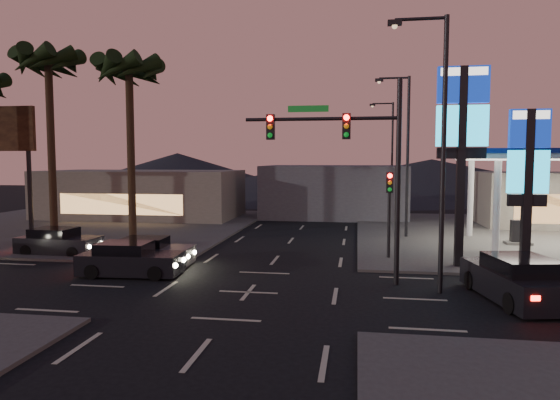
% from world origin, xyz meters
% --- Properties ---
extents(ground, '(140.00, 140.00, 0.00)m').
position_xyz_m(ground, '(0.00, 0.00, 0.00)').
color(ground, black).
rests_on(ground, ground).
extents(corner_lot_ne, '(24.00, 24.00, 0.12)m').
position_xyz_m(corner_lot_ne, '(16.00, 16.00, 0.06)').
color(corner_lot_ne, '#47443F').
rests_on(corner_lot_ne, ground).
extents(corner_lot_nw, '(24.00, 24.00, 0.12)m').
position_xyz_m(corner_lot_nw, '(-16.00, 16.00, 0.06)').
color(corner_lot_nw, '#47443F').
rests_on(corner_lot_nw, ground).
extents(convenience_store, '(10.00, 6.00, 4.00)m').
position_xyz_m(convenience_store, '(18.00, 21.00, 2.00)').
color(convenience_store, '#726B5B').
rests_on(convenience_store, ground).
extents(pylon_sign_tall, '(2.20, 0.35, 9.00)m').
position_xyz_m(pylon_sign_tall, '(8.50, 5.50, 6.39)').
color(pylon_sign_tall, black).
rests_on(pylon_sign_tall, ground).
extents(pylon_sign_short, '(1.60, 0.35, 7.00)m').
position_xyz_m(pylon_sign_short, '(11.00, 4.50, 4.66)').
color(pylon_sign_short, black).
rests_on(pylon_sign_short, ground).
extents(traffic_signal_mast, '(6.10, 0.39, 8.00)m').
position_xyz_m(traffic_signal_mast, '(3.76, 1.99, 5.23)').
color(traffic_signal_mast, black).
rests_on(traffic_signal_mast, ground).
extents(pedestal_signal, '(0.32, 0.39, 4.30)m').
position_xyz_m(pedestal_signal, '(5.50, 6.98, 2.92)').
color(pedestal_signal, black).
rests_on(pedestal_signal, ground).
extents(streetlight_near, '(2.14, 0.25, 10.00)m').
position_xyz_m(streetlight_near, '(6.79, 1.00, 5.72)').
color(streetlight_near, black).
rests_on(streetlight_near, ground).
extents(streetlight_mid, '(2.14, 0.25, 10.00)m').
position_xyz_m(streetlight_mid, '(6.79, 14.00, 5.72)').
color(streetlight_mid, black).
rests_on(streetlight_mid, ground).
extents(streetlight_far, '(2.14, 0.25, 10.00)m').
position_xyz_m(streetlight_far, '(6.79, 28.00, 5.72)').
color(streetlight_far, black).
rests_on(streetlight_far, ground).
extents(palm_a, '(4.41, 4.41, 10.86)m').
position_xyz_m(palm_a, '(-9.00, 9.50, 9.43)').
color(palm_a, black).
rests_on(palm_a, ground).
extents(palm_b, '(4.41, 4.41, 11.46)m').
position_xyz_m(palm_b, '(-14.00, 9.50, 9.97)').
color(palm_b, black).
rests_on(palm_b, ground).
extents(building_far_west, '(16.00, 8.00, 4.00)m').
position_xyz_m(building_far_west, '(-14.00, 22.00, 2.00)').
color(building_far_west, '#726B5B').
rests_on(building_far_west, ground).
extents(building_far_mid, '(12.00, 9.00, 4.40)m').
position_xyz_m(building_far_mid, '(2.00, 26.00, 2.20)').
color(building_far_mid, '#4C4C51').
rests_on(building_far_mid, ground).
extents(hill_left, '(40.00, 40.00, 6.00)m').
position_xyz_m(hill_left, '(-25.00, 60.00, 3.00)').
color(hill_left, black).
rests_on(hill_left, ground).
extents(hill_right, '(50.00, 50.00, 5.00)m').
position_xyz_m(hill_right, '(15.00, 60.00, 2.50)').
color(hill_right, black).
rests_on(hill_right, ground).
extents(hill_center, '(60.00, 60.00, 4.00)m').
position_xyz_m(hill_center, '(0.00, 60.00, 2.00)').
color(hill_center, black).
rests_on(hill_center, ground).
extents(car_lane_a_front, '(4.42, 2.02, 1.41)m').
position_xyz_m(car_lane_a_front, '(-5.57, 1.92, 0.66)').
color(car_lane_a_front, black).
rests_on(car_lane_a_front, ground).
extents(car_lane_b_front, '(4.06, 1.85, 1.30)m').
position_xyz_m(car_lane_b_front, '(-5.59, 4.01, 0.60)').
color(car_lane_b_front, '#5C5C5E').
rests_on(car_lane_b_front, ground).
extents(car_lane_b_mid, '(4.32, 1.97, 1.38)m').
position_xyz_m(car_lane_b_mid, '(-11.32, 5.73, 0.64)').
color(car_lane_b_mid, black).
rests_on(car_lane_b_mid, ground).
extents(suv_station, '(2.90, 5.07, 1.60)m').
position_xyz_m(suv_station, '(9.45, 0.32, 0.74)').
color(suv_station, black).
rests_on(suv_station, ground).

